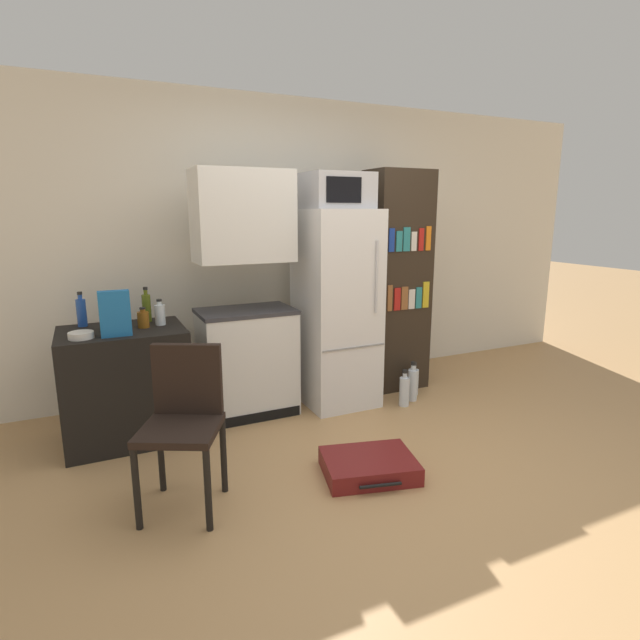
# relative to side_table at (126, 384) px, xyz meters

# --- Properties ---
(ground_plane) EXTENTS (24.00, 24.00, 0.00)m
(ground_plane) POSITION_rel_side_table_xyz_m (1.52, -1.29, -0.40)
(ground_plane) COLOR tan
(wall_back) EXTENTS (6.40, 0.10, 2.58)m
(wall_back) POSITION_rel_side_table_xyz_m (1.72, 0.71, 0.89)
(wall_back) COLOR silver
(wall_back) RESTS_ON ground_plane
(side_table) EXTENTS (0.83, 0.62, 0.80)m
(side_table) POSITION_rel_side_table_xyz_m (0.00, 0.00, 0.00)
(side_table) COLOR black
(side_table) RESTS_ON ground_plane
(kitchen_hutch) EXTENTS (0.74, 0.48, 1.90)m
(kitchen_hutch) POSITION_rel_side_table_xyz_m (0.92, 0.08, 0.48)
(kitchen_hutch) COLOR silver
(kitchen_hutch) RESTS_ON ground_plane
(refrigerator) EXTENTS (0.57, 0.65, 1.62)m
(refrigerator) POSITION_rel_side_table_xyz_m (1.67, 0.00, 0.41)
(refrigerator) COLOR white
(refrigerator) RESTS_ON ground_plane
(microwave) EXTENTS (0.51, 0.41, 0.28)m
(microwave) POSITION_rel_side_table_xyz_m (1.67, -0.00, 1.36)
(microwave) COLOR #B7B7BC
(microwave) RESTS_ON refrigerator
(bookshelf) EXTENTS (0.54, 0.39, 1.95)m
(bookshelf) POSITION_rel_side_table_xyz_m (2.34, 0.12, 0.57)
(bookshelf) COLOR #2D2319
(bookshelf) RESTS_ON ground_plane
(bottle_amber_beer) EXTENTS (0.08, 0.08, 0.14)m
(bottle_amber_beer) POSITION_rel_side_table_xyz_m (0.15, -0.00, 0.46)
(bottle_amber_beer) COLOR brown
(bottle_amber_beer) RESTS_ON side_table
(bottle_milk_white) EXTENTS (0.07, 0.07, 0.17)m
(bottle_milk_white) POSITION_rel_side_table_xyz_m (0.04, 0.15, 0.47)
(bottle_milk_white) COLOR white
(bottle_milk_white) RESTS_ON side_table
(bottle_blue_soda) EXTENTS (0.07, 0.07, 0.25)m
(bottle_blue_soda) POSITION_rel_side_table_xyz_m (-0.24, 0.22, 0.50)
(bottle_blue_soda) COLOR #1E47A3
(bottle_blue_soda) RESTS_ON side_table
(bottle_green_tall) EXTENTS (0.07, 0.07, 0.25)m
(bottle_green_tall) POSITION_rel_side_table_xyz_m (-0.10, 0.02, 0.51)
(bottle_green_tall) COLOR #1E6028
(bottle_green_tall) RESTS_ON side_table
(bottle_clear_short) EXTENTS (0.07, 0.07, 0.19)m
(bottle_clear_short) POSITION_rel_side_table_xyz_m (0.27, 0.03, 0.48)
(bottle_clear_short) COLOR silver
(bottle_clear_short) RESTS_ON side_table
(bottle_olive_oil) EXTENTS (0.06, 0.06, 0.26)m
(bottle_olive_oil) POSITION_rel_side_table_xyz_m (0.20, 0.19, 0.51)
(bottle_olive_oil) COLOR #566619
(bottle_olive_oil) RESTS_ON side_table
(bowl) EXTENTS (0.15, 0.15, 0.04)m
(bowl) POSITION_rel_side_table_xyz_m (-0.25, -0.16, 0.42)
(bowl) COLOR silver
(bowl) RESTS_ON side_table
(cereal_box) EXTENTS (0.19, 0.07, 0.30)m
(cereal_box) POSITION_rel_side_table_xyz_m (-0.04, -0.19, 0.55)
(cereal_box) COLOR #1E66A8
(cereal_box) RESTS_ON side_table
(chair) EXTENTS (0.54, 0.54, 0.89)m
(chair) POSITION_rel_side_table_xyz_m (0.23, -1.00, 0.14)
(chair) COLOR black
(chair) RESTS_ON ground_plane
(suitcase_large_flat) EXTENTS (0.64, 0.55, 0.11)m
(suitcase_large_flat) POSITION_rel_side_table_xyz_m (1.29, -1.19, -0.34)
(suitcase_large_flat) COLOR maroon
(suitcase_large_flat) RESTS_ON ground_plane
(water_bottle_front) EXTENTS (0.09, 0.09, 0.30)m
(water_bottle_front) POSITION_rel_side_table_xyz_m (2.36, -0.17, -0.28)
(water_bottle_front) COLOR silver
(water_bottle_front) RESTS_ON ground_plane
(water_bottle_middle) EXTENTS (0.08, 0.08, 0.35)m
(water_bottle_middle) POSITION_rel_side_table_xyz_m (2.27, -0.28, -0.25)
(water_bottle_middle) COLOR silver
(water_bottle_middle) RESTS_ON ground_plane
(water_bottle_back) EXTENTS (0.08, 0.08, 0.31)m
(water_bottle_back) POSITION_rel_side_table_xyz_m (2.14, -0.35, -0.27)
(water_bottle_back) COLOR silver
(water_bottle_back) RESTS_ON ground_plane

